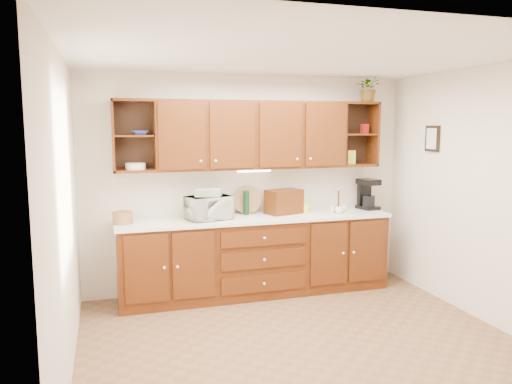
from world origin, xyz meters
TOP-DOWN VIEW (x-y plane):
  - floor at (0.00, 0.00)m, footprint 4.00×4.00m
  - ceiling at (0.00, 0.00)m, footprint 4.00×4.00m
  - back_wall at (0.00, 1.75)m, footprint 4.00×0.00m
  - left_wall at (-2.00, 0.00)m, footprint 0.00×3.50m
  - right_wall at (2.00, 0.00)m, footprint 0.00×3.50m
  - base_cabinets at (0.00, 1.45)m, footprint 3.20×0.60m
  - countertop at (0.00, 1.44)m, footprint 3.24×0.64m
  - upper_cabinets at (0.01, 1.59)m, footprint 3.20×0.33m
  - undercabinet_light at (0.00, 1.53)m, footprint 0.40×0.05m
  - framed_picture at (1.98, 0.90)m, footprint 0.03×0.24m
  - wicker_basket at (-1.52, 1.45)m, footprint 0.26×0.26m
  - microwave at (-0.57, 1.42)m, footprint 0.56×0.45m
  - towel_stack at (-0.57, 1.42)m, footprint 0.34×0.30m
  - wine_bottle at (-0.08, 1.58)m, footprint 0.08×0.08m
  - woven_tray at (-0.05, 1.65)m, footprint 0.35×0.12m
  - bread_box at (0.38, 1.53)m, footprint 0.48×0.37m
  - mug_tree at (1.05, 1.41)m, footprint 0.23×0.24m
  - canister_red at (0.49, 1.52)m, footprint 0.12×0.12m
  - canister_white at (0.43, 1.52)m, footprint 0.10×0.10m
  - canister_yellow at (0.64, 1.50)m, footprint 0.12×0.12m
  - coffee_maker at (1.52, 1.55)m, footprint 0.25×0.30m
  - bowl_stack at (-1.30, 1.56)m, footprint 0.20×0.20m
  - plate_stack at (-1.36, 1.58)m, footprint 0.22×0.22m
  - pantry_box_yellow at (1.30, 1.58)m, footprint 0.11×0.10m
  - pantry_box_red at (1.47, 1.57)m, footprint 0.09×0.08m
  - potted_plant at (1.48, 1.54)m, footprint 0.40×0.37m

SIDE VIEW (x-z plane):
  - floor at x=0.00m, z-range 0.00..0.00m
  - base_cabinets at x=0.00m, z-range 0.00..0.90m
  - countertop at x=0.00m, z-range 0.90..0.94m
  - woven_tray at x=-0.05m, z-range 0.78..1.12m
  - mug_tree at x=1.05m, z-range 0.85..1.12m
  - canister_yellow at x=0.64m, z-range 0.94..1.06m
  - wicker_basket at x=-1.52m, z-range 0.94..1.07m
  - canister_red at x=0.49m, z-range 0.94..1.07m
  - canister_white at x=0.43m, z-range 0.94..1.10m
  - microwave at x=-0.57m, z-range 0.94..1.21m
  - wine_bottle at x=-0.08m, z-range 0.94..1.23m
  - bread_box at x=0.38m, z-range 0.94..1.23m
  - coffee_maker at x=1.52m, z-range 0.93..1.32m
  - towel_stack at x=-0.57m, z-range 1.21..1.29m
  - back_wall at x=0.00m, z-range -0.70..3.30m
  - left_wall at x=-2.00m, z-range -0.45..3.05m
  - right_wall at x=2.00m, z-range -0.45..3.05m
  - undercabinet_light at x=0.00m, z-range 1.46..1.48m
  - plate_stack at x=-1.36m, z-range 1.52..1.59m
  - pantry_box_yellow at x=1.30m, z-range 1.52..1.69m
  - framed_picture at x=1.98m, z-range 1.70..2.00m
  - upper_cabinets at x=0.01m, z-range 1.49..2.29m
  - bowl_stack at x=-1.30m, z-range 1.90..1.95m
  - pantry_box_red at x=1.47m, z-range 1.90..2.02m
  - potted_plant at x=1.48m, z-range 2.29..2.64m
  - ceiling at x=0.00m, z-range 2.60..2.60m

